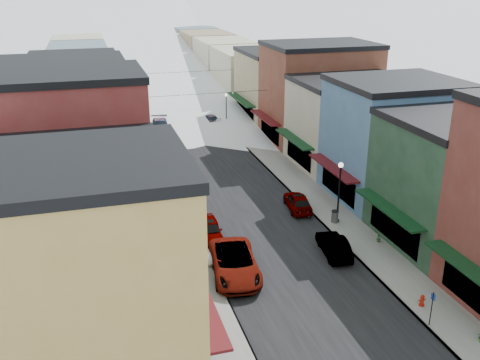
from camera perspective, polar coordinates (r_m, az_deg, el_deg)
road at (r=81.25m, az=-7.32°, el=7.57°), size 10.00×160.00×0.01m
sidewalk_left at (r=80.52m, az=-11.99°, el=7.21°), size 3.20×160.00×0.15m
sidewalk_right at (r=82.48m, az=-2.76°, el=7.96°), size 3.20×160.00×0.15m
curb_left at (r=80.64m, az=-10.89°, el=7.31°), size 0.10×160.00×0.15m
curb_right at (r=82.14m, az=-3.82°, el=7.89°), size 0.10×160.00×0.15m
bldg_l_yellow at (r=25.63m, az=-16.66°, el=-10.07°), size 11.30×8.70×11.50m
bldg_l_cream at (r=33.66m, az=-16.65°, el=-4.25°), size 11.30×8.20×9.50m
bldg_l_brick_near at (r=40.61m, az=-17.70°, el=2.26°), size 12.30×8.20×12.50m
bldg_l_grayblue at (r=49.23m, az=-16.84°, el=3.42°), size 11.30×9.20×9.00m
bldg_l_brick_far at (r=57.70m, az=-18.02°, el=6.83°), size 13.30×9.20×11.00m
bldg_l_tan at (r=67.55m, az=-17.03°, el=8.45°), size 11.30×11.20×10.00m
bldg_r_green at (r=41.74m, az=22.32°, el=-0.03°), size 11.30×9.20×9.50m
bldg_r_blue at (r=48.50m, az=15.99°, el=4.18°), size 11.30×9.20×10.50m
bldg_r_cream at (r=56.43m, az=11.60°, el=6.08°), size 12.30×9.20×9.00m
bldg_r_brick_far at (r=64.23m, az=8.38°, el=9.21°), size 13.30×9.20×11.50m
bldg_r_tan at (r=73.10m, az=4.37°, el=9.99°), size 11.30×11.20×9.50m
distant_blocks at (r=102.93m, az=-9.57°, el=12.53°), size 34.00×55.00×8.00m
overhead_cables at (r=67.91m, az=-5.81°, el=10.34°), size 16.40×15.04×0.04m
car_white_suv at (r=35.63m, az=-0.60°, el=-8.83°), size 3.74×6.73×1.78m
car_silver_sedan at (r=40.22m, az=-3.37°, el=-5.34°), size 2.23×4.80×1.59m
car_dark_hatch at (r=55.84m, az=-7.03°, el=2.12°), size 1.94×4.42×1.41m
car_silver_wagon at (r=68.40m, az=-8.54°, el=5.69°), size 3.04×6.07×1.69m
car_green_sedan at (r=38.72m, az=9.98°, el=-6.88°), size 2.11×4.53×1.44m
car_gray_suv at (r=45.48m, az=6.17°, el=-2.27°), size 2.34×4.57×1.49m
car_black_sedan at (r=71.73m, az=-3.19°, el=6.46°), size 2.07×4.73×1.35m
car_lane_silver at (r=80.65m, az=-8.79°, el=7.91°), size 2.10×4.33×1.42m
car_lane_white at (r=90.30m, az=-7.32°, el=9.40°), size 2.75×5.55×1.51m
fire_hydrant at (r=34.38m, az=18.84°, el=-12.09°), size 0.43×0.33×0.74m
parking_sign at (r=32.34m, az=19.78°, el=-12.55°), size 0.10×0.29×2.14m
trash_can at (r=43.33m, az=10.08°, el=-3.84°), size 0.58×0.58×0.99m
streetlamp_near at (r=42.53m, az=10.56°, el=-0.50°), size 0.41×0.41×4.98m
streetlamp_far at (r=69.76m, az=-1.48°, el=7.92°), size 0.36×0.36×4.30m
planter_far at (r=41.04m, az=14.56°, el=-6.05°), size 0.37×0.37×0.55m
snow_pile_near at (r=37.37m, az=-3.05°, el=-8.16°), size 2.11×2.50×0.89m
snow_pile_mid at (r=53.72m, az=-7.57°, el=1.05°), size 2.30×2.62×0.98m
snow_pile_far at (r=53.89m, az=-7.60°, el=1.19°), size 2.63×2.82×1.11m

